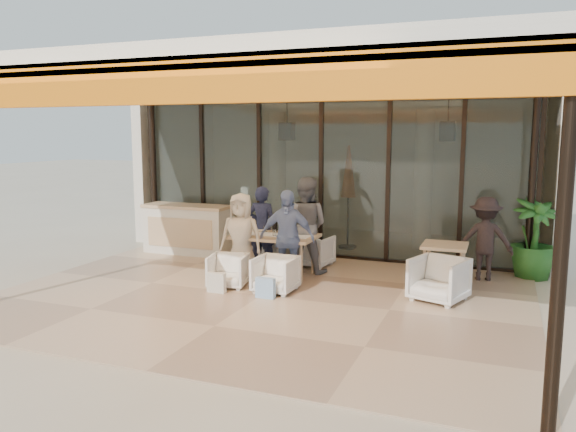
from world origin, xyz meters
name	(u,v)px	position (x,y,z in m)	size (l,w,h in m)	color
ground	(261,297)	(0.00, 0.00, 0.00)	(70.00, 70.00, 0.00)	#C6B293
terrace_floor	(261,296)	(0.00, 0.00, 0.01)	(8.00, 6.00, 0.01)	tan
terrace_structure	(252,81)	(0.00, -0.26, 3.25)	(8.00, 6.00, 3.40)	silver
glass_storefront	(321,179)	(0.00, 3.00, 1.60)	(8.08, 0.10, 3.20)	#9EADA3
interior_block	(352,145)	(0.01, 5.31, 2.23)	(9.05, 3.62, 3.52)	silver
host_counter	(187,229)	(-2.70, 2.30, 0.53)	(1.85, 0.65, 1.04)	silver
dining_table	(274,238)	(-0.31, 1.25, 0.69)	(1.50, 0.90, 0.93)	#D5B482
chair_far_left	(273,245)	(-0.72, 2.19, 0.35)	(0.68, 0.64, 0.70)	white
chair_far_right	(314,249)	(0.12, 2.19, 0.33)	(0.64, 0.60, 0.66)	white
chair_near_left	(228,269)	(-0.72, 0.29, 0.31)	(0.59, 0.56, 0.61)	white
chair_near_right	(275,273)	(0.12, 0.29, 0.32)	(0.63, 0.59, 0.65)	white
diner_navy	(262,228)	(-0.72, 1.69, 0.78)	(0.57, 0.37, 1.55)	#171A33
diner_grey	(305,225)	(0.12, 1.69, 0.87)	(0.85, 0.66, 1.74)	slate
diner_cream	(241,237)	(-0.72, 0.79, 0.76)	(0.74, 0.48, 1.51)	beige
diner_periwinkle	(287,238)	(0.12, 0.79, 0.80)	(0.94, 0.39, 1.60)	#6E84B7
tote_bag_cream	(217,283)	(-0.72, -0.11, 0.17)	(0.30, 0.10, 0.34)	silver
tote_bag_blue	(265,289)	(0.12, -0.11, 0.17)	(0.30, 0.10, 0.34)	#99BFD8
side_table	(445,251)	(2.59, 1.48, 0.64)	(0.70, 0.70, 0.74)	#D5B482
side_chair	(439,278)	(2.59, 0.73, 0.38)	(0.73, 0.68, 0.75)	white
standing_woman	(485,239)	(3.17, 2.26, 0.73)	(0.94, 0.54, 1.45)	black
potted_palm	(534,238)	(3.96, 2.77, 0.71)	(0.79, 0.79, 1.41)	#1E5919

